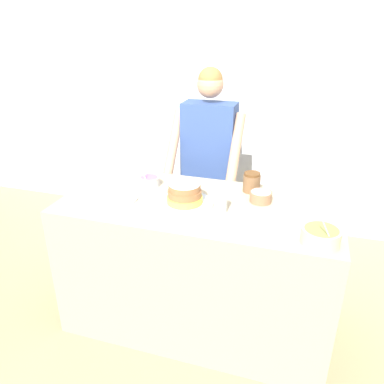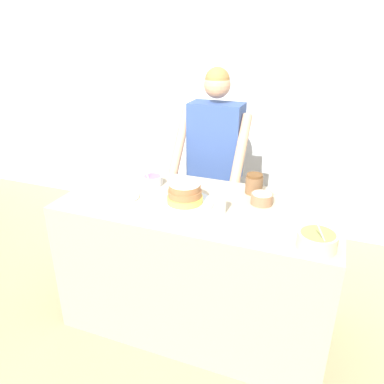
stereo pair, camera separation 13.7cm
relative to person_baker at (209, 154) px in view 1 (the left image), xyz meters
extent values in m
plane|color=tan|center=(0.14, -1.16, -1.01)|extent=(14.00, 14.00, 0.00)
cube|color=silver|center=(0.14, 0.84, 0.29)|extent=(10.00, 0.05, 2.60)
cube|color=tan|center=(0.14, -0.75, -0.54)|extent=(1.74, 0.82, 0.94)
cylinder|color=#2D2D38|center=(-0.09, 0.01, -0.60)|extent=(0.12, 0.12, 0.81)
cylinder|color=#2D2D38|center=(0.09, 0.01, -0.60)|extent=(0.12, 0.12, 0.81)
cube|color=#334C8C|center=(0.00, 0.01, 0.11)|extent=(0.42, 0.23, 0.61)
cylinder|color=tan|center=(-0.25, -0.16, 0.10)|extent=(0.07, 0.39, 0.52)
cylinder|color=tan|center=(0.25, -0.16, 0.10)|extent=(0.07, 0.39, 0.52)
sphere|color=tan|center=(0.00, 0.01, 0.55)|extent=(0.20, 0.20, 0.20)
sphere|color=olive|center=(0.00, 0.01, 0.58)|extent=(0.19, 0.19, 0.19)
cylinder|color=silver|center=(0.06, -0.79, -0.06)|extent=(0.36, 0.36, 0.01)
cylinder|color=#F2DB4C|center=(0.06, -0.79, -0.04)|extent=(0.22, 0.22, 0.04)
cylinder|color=#9E663D|center=(0.06, -0.79, 0.00)|extent=(0.21, 0.21, 0.04)
cylinder|color=#9E663D|center=(0.06, -0.79, 0.04)|extent=(0.20, 0.20, 0.04)
cylinder|color=white|center=(0.06, -0.79, 0.07)|extent=(0.20, 0.20, 0.01)
cylinder|color=beige|center=(0.87, -1.03, -0.03)|extent=(0.20, 0.20, 0.08)
cylinder|color=olive|center=(0.87, -1.03, 0.01)|extent=(0.17, 0.17, 0.01)
cylinder|color=silver|center=(0.89, -1.09, 0.03)|extent=(0.09, 0.04, 0.18)
cylinder|color=#936B4C|center=(0.51, -0.62, -0.04)|extent=(0.14, 0.14, 0.07)
cylinder|color=white|center=(0.51, -0.62, -0.01)|extent=(0.12, 0.12, 0.01)
cylinder|color=silver|center=(0.53, -0.58, 0.02)|extent=(0.09, 0.06, 0.16)
cylinder|color=silver|center=(-0.27, -0.59, -0.04)|extent=(0.14, 0.14, 0.06)
cylinder|color=#9E66B7|center=(-0.27, -0.59, -0.01)|extent=(0.12, 0.12, 0.01)
cylinder|color=silver|center=(-0.28, -0.64, 0.01)|extent=(0.06, 0.02, 0.14)
cylinder|color=silver|center=(0.30, -0.83, -0.01)|extent=(0.07, 0.07, 0.12)
cylinder|color=white|center=(-0.36, -0.86, -0.06)|extent=(0.24, 0.24, 0.01)
cylinder|color=brown|center=(0.42, -0.48, -0.01)|extent=(0.11, 0.11, 0.12)
cylinder|color=brown|center=(0.42, -0.48, 0.05)|extent=(0.10, 0.10, 0.02)
camera|label=1|loc=(0.73, -2.79, 0.96)|focal=35.00mm
camera|label=2|loc=(0.86, -2.75, 0.96)|focal=35.00mm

